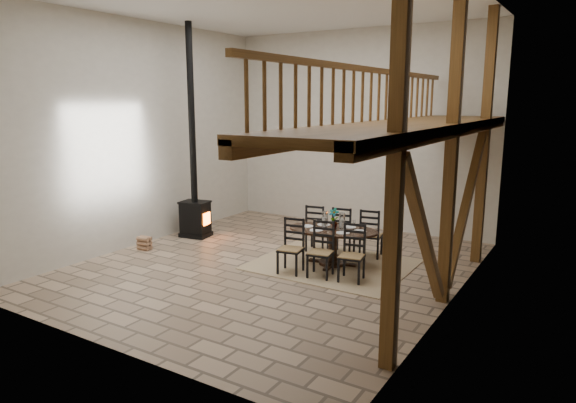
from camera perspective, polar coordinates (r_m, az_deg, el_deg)
The scene contains 7 objects.
ground at distance 10.32m, azimuth -1.78°, elevation -7.22°, with size 8.00×8.00×0.00m, color tan.
room_shell at distance 9.18m, azimuth 4.40°, elevation 9.64°, with size 7.02×8.02×5.01m.
rug at distance 10.45m, azimuth 4.96°, elevation -6.96°, with size 3.00×2.50×0.02m, color tan.
dining_table at distance 10.34m, azimuth 5.00°, elevation -4.93°, with size 1.97×2.26×1.16m.
wood_stove at distance 12.47m, azimuth -10.36°, elevation 1.16°, with size 0.75×0.62×5.00m.
log_basket at distance 13.15m, azimuth -10.01°, elevation -2.47°, with size 0.52×0.52×0.43m.
log_stack at distance 11.81m, azimuth -15.67°, elevation -4.48°, with size 0.31×0.23×0.30m.
Camera 1 is at (5.41, -8.15, 3.28)m, focal length 32.00 mm.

